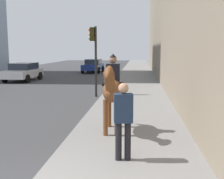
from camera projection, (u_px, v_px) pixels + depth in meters
mounted_horse_near at (113, 89)px, 8.07m from camera, size 2.15×0.60×2.28m
pedestrian_greeting at (123, 116)px, 6.01m from camera, size 0.31×0.43×1.70m
car_mid_lane at (23, 71)px, 22.40m from camera, size 4.04×2.15×1.44m
car_far_lane at (93, 66)px, 30.77m from camera, size 4.37×2.07×1.44m
traffic_light_near_curb at (94, 50)px, 14.71m from camera, size 0.20×0.44×3.70m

